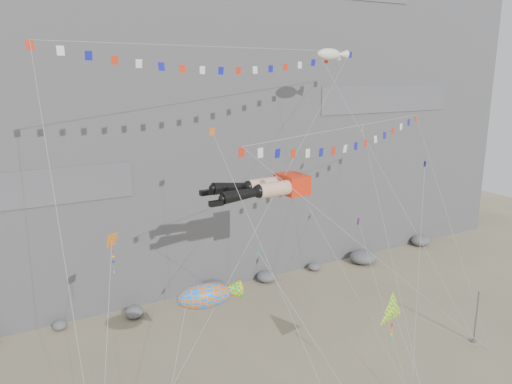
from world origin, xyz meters
TOP-DOWN VIEW (x-y plane):
  - cliff at (0.00, 32.00)m, footprint 80.00×28.00m
  - talus_boulders at (0.00, 17.00)m, footprint 60.00×3.00m
  - anchor_pole_right at (14.56, -1.15)m, footprint 0.12×0.12m
  - legs_kite at (-0.22, 6.46)m, footprint 8.28×15.54m
  - flag_banner_upper at (-1.32, 10.08)m, footprint 27.48×16.16m
  - flag_banner_lower at (5.08, 3.65)m, footprint 22.38×10.92m
  - harlequin_kite at (-12.01, 4.23)m, footprint 4.36×9.11m
  - fish_windsock at (-8.30, -0.54)m, footprint 7.32×5.40m
  - delta_kite at (3.28, -3.27)m, footprint 2.64×5.34m
  - blimp_windsock at (9.02, 11.73)m, footprint 6.95×14.56m
  - small_kite_a at (-3.82, 7.56)m, footprint 2.12×15.62m
  - small_kite_b at (6.08, 3.49)m, footprint 3.71×10.52m
  - small_kite_c at (-3.79, 1.08)m, footprint 3.86×10.07m
  - small_kite_d at (10.99, 9.06)m, footprint 8.03×16.43m
  - small_kite_e at (12.29, 3.22)m, footprint 9.51×9.03m

SIDE VIEW (x-z plane):
  - talus_boulders at x=0.00m, z-range 0.00..1.20m
  - anchor_pole_right at x=14.56m, z-range 0.00..4.35m
  - delta_kite at x=3.28m, z-range 2.20..10.72m
  - fish_windsock at x=-8.30m, z-range 3.41..14.66m
  - small_kite_b at x=6.08m, z-range 2.68..17.04m
  - small_kite_c at x=-3.79m, z-range 2.84..17.12m
  - harlequin_kite at x=-12.01m, z-range 4.17..18.65m
  - legs_kite at x=-0.22m, z-range 3.25..22.37m
  - small_kite_e at x=12.29m, z-range 4.26..22.76m
  - small_kite_d at x=10.99m, z-range 3.94..27.68m
  - small_kite_a at x=-3.82m, z-range 5.32..27.94m
  - flag_banner_lower at x=5.08m, z-range 6.90..27.45m
  - blimp_windsock at x=9.02m, z-range 8.96..35.74m
  - flag_banner_upper at x=-1.32m, z-range 7.95..37.45m
  - cliff at x=0.00m, z-range 0.00..50.00m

